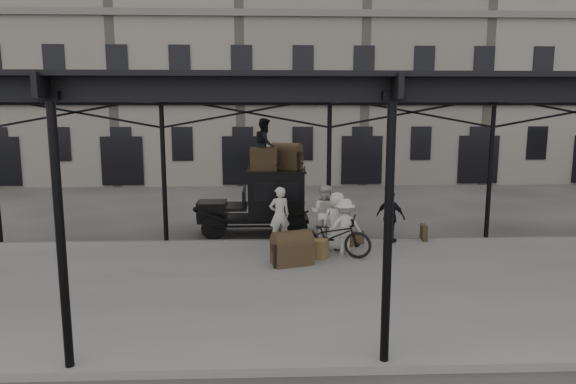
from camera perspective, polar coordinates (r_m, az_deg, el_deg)
The scene contains 18 objects.
ground at distance 14.22m, azimuth 5.41°, elevation -7.79°, with size 120.00×120.00×0.00m, color #383533.
platform at distance 12.31m, azimuth 6.65°, elevation -10.18°, with size 28.00×8.00×0.15m, color slate.
canopy at distance 11.90m, azimuth 6.86°, elevation 11.30°, with size 22.50×9.00×4.74m.
building_frontage at distance 31.65m, azimuth 1.18°, elevation 14.43°, with size 64.00×8.00×14.00m, color slate.
taxi at distance 17.00m, azimuth -2.42°, elevation -0.75°, with size 3.65×1.55×2.18m.
porter_left at distance 15.34m, azimuth -0.96°, elevation -2.59°, with size 0.63×0.41×1.72m, color beige.
porter_midleft at distance 15.68m, azimuth 4.06°, elevation -2.32°, with size 0.84×0.66×1.74m, color silver.
porter_centre at distance 14.70m, azimuth 5.45°, elevation -3.24°, with size 0.82×0.53×1.68m, color beige.
porter_official at distance 15.78m, azimuth 11.33°, elevation -2.71°, with size 0.92×0.38×1.57m, color black.
porter_right at distance 14.28m, azimuth 6.31°, elevation -3.86°, with size 1.01×0.58×1.57m, color beige.
bicycle at distance 14.10m, azimuth 4.88°, elevation -4.88°, with size 0.76×2.18×1.14m, color black.
porter_roof at distance 16.68m, azimuth -2.57°, elevation 5.33°, with size 0.81×0.63×1.68m, color black.
steamer_trunk_roof_near at distance 16.58m, azimuth -2.73°, elevation 3.49°, with size 0.86×0.53×0.63m, color #3F2D1D, non-canonical shape.
steamer_trunk_roof_far at distance 17.03m, azimuth -0.19°, elevation 3.81°, with size 0.98×0.60×0.72m, color #3F2D1D, non-canonical shape.
steamer_trunk_platform at distance 13.40m, azimuth 0.45°, elevation -6.50°, with size 1.01×0.62×0.74m, color #3F2D1D, non-canonical shape.
wicker_hamper at distance 14.05m, azimuth 3.15°, elevation -6.28°, with size 0.60×0.45×0.50m, color olive.
suitcase_upright at distance 16.45m, azimuth 14.85°, elevation -4.36°, with size 0.15×0.60×0.45m, color #3F2D1D.
suitcase_flat at distance 15.38m, azimuth 7.51°, elevation -5.15°, with size 0.60×0.15×0.40m, color #3F2D1D.
Camera 1 is at (-1.85, -13.47, 4.17)m, focal length 32.00 mm.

